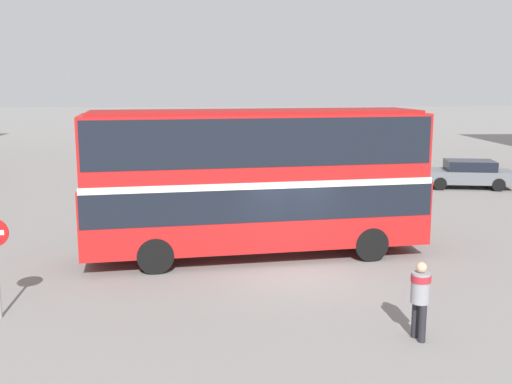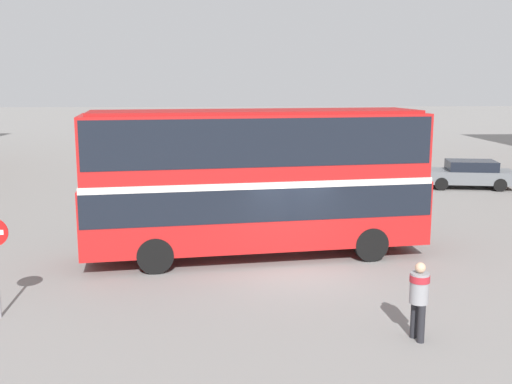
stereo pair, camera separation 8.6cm
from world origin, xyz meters
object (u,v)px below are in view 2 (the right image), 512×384
at_px(parked_car_kerb_near, 468,174).
at_px(parked_car_kerb_far, 357,167).
at_px(double_decker_bus, 256,174).
at_px(pedestrian_foreground, 419,293).

distance_m(parked_car_kerb_near, parked_car_kerb_far, 5.89).
xyz_separation_m(double_decker_bus, parked_car_kerb_near, (11.69, 11.90, -1.90)).
relative_size(pedestrian_foreground, parked_car_kerb_far, 0.41).
xyz_separation_m(parked_car_kerb_near, parked_car_kerb_far, (-5.29, 2.59, 0.02)).
bearing_deg(double_decker_bus, parked_car_kerb_far, 58.43).
height_order(double_decker_bus, parked_car_kerb_far, double_decker_bus).
bearing_deg(parked_car_kerb_far, parked_car_kerb_near, -18.67).
xyz_separation_m(double_decker_bus, pedestrian_foreground, (3.13, -6.45, -1.59)).
xyz_separation_m(pedestrian_foreground, parked_car_kerb_near, (8.56, 18.34, -0.31)).
height_order(pedestrian_foreground, parked_car_kerb_near, pedestrian_foreground).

